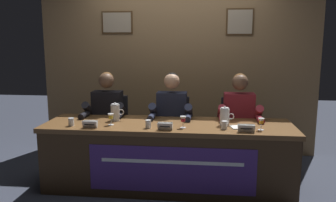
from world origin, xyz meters
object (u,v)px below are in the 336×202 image
Objects in this scene: water_cup_left at (71,122)px; panelist_center at (171,116)px; conference_table at (167,147)px; nameplate_left at (90,124)px; document_stack_right at (241,127)px; chair_left at (111,132)px; water_cup_right at (224,125)px; panelist_left at (106,115)px; nameplate_right at (246,128)px; juice_glass_left at (111,117)px; chair_center at (173,134)px; juice_glass_right at (261,122)px; chair_right at (237,136)px; water_cup_center at (148,124)px; water_pitcher_right_side at (225,117)px; nameplate_center at (165,126)px; water_pitcher_left_side at (115,112)px; panelist_right at (239,118)px; juice_glass_center at (183,120)px.

panelist_center is at bearing 29.66° from water_cup_left.
conference_table is 17.81× the size of nameplate_left.
chair_left is at bearing 157.05° from document_stack_right.
document_stack_right is (0.18, 0.07, -0.03)m from water_cup_right.
panelist_left reaches higher than nameplate_right.
juice_glass_left is at bearing 177.72° from water_cup_right.
juice_glass_right is at bearing -37.55° from chair_center.
conference_table is at bearing -30.16° from panelist_left.
chair_right is at bearing 0.00° from chair_center.
juice_glass_left is at bearing 168.57° from water_cup_center.
panelist_left reaches higher than water_cup_right.
nameplate_left is 0.91× the size of nameplate_right.
juice_glass_right is 0.52× the size of document_stack_right.
document_stack_right is (1.58, -0.67, 0.28)m from chair_left.
document_stack_right is (0.17, -0.09, -0.09)m from water_pitcher_right_side.
water_pitcher_right_side is at bearing 5.44° from juice_glass_left.
juice_glass_right is (0.16, 0.10, 0.05)m from nameplate_right.
water_cup_center reaches higher than nameplate_left.
panelist_left is 1.74m from nameplate_right.
panelist_center reaches higher than chair_left.
conference_table is 0.69m from juice_glass_left.
water_cup_center is at bearing -11.43° from juice_glass_left.
panelist_center is 8.22× the size of nameplate_center.
panelist_left reaches higher than water_pitcher_left_side.
water_pitcher_left_side is at bearing -168.56° from panelist_right.
water_pitcher_right_side reaches higher than nameplate_right.
juice_glass_center is 1.03m from chair_right.
water_cup_center is at bearing -178.20° from juice_glass_right.
chair_center reaches higher than water_cup_right.
water_pitcher_left_side reaches higher than water_cup_center.
water_pitcher_left_side is at bearing 91.53° from juice_glass_left.
nameplate_center is 1.21× the size of juice_glass_center.
juice_glass_center is at bearing 31.33° from nameplate_center.
water_cup_left is 1.82m from nameplate_right.
chair_left is 1.21m from nameplate_center.
chair_center is 5.47× the size of nameplate_right.
chair_center is 1.00× the size of chair_right.
conference_table is at bearing -16.64° from water_pitcher_left_side.
panelist_center is at bearing 108.10° from juice_glass_center.
water_cup_right is (1.40, -0.74, 0.31)m from chair_left.
water_cup_center is 0.40× the size of water_pitcher_left_side.
conference_table is 21.86× the size of juice_glass_left.
nameplate_center is 0.80m from document_stack_right.
chair_left is 0.90m from nameplate_left.
panelist_center reaches higher than water_cup_right.
panelist_left reaches higher than water_cup_center.
panelist_center is at bearing 39.40° from juice_glass_left.
water_pitcher_left_side reaches higher than document_stack_right.
conference_table is 2.19× the size of panelist_center.
conference_table is 0.33m from nameplate_center.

